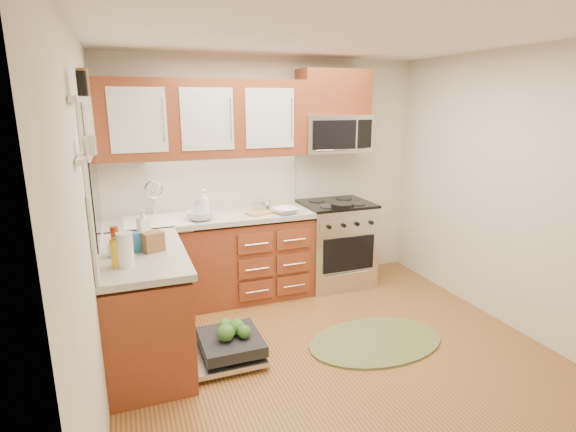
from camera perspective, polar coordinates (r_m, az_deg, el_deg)
name	(u,v)px	position (r m, az deg, el deg)	size (l,w,h in m)	color
floor	(337,357)	(3.89, 6.30, -17.36)	(3.50, 3.50, 0.00)	brown
ceiling	(347,32)	(3.34, 7.55, 22.15)	(3.50, 3.50, 0.00)	white
wall_back	(269,175)	(4.99, -2.42, 5.24)	(3.50, 0.04, 2.50)	beige
wall_front	(544,305)	(2.10, 29.72, -9.77)	(3.50, 0.04, 2.50)	beige
wall_left	(90,233)	(3.04, -23.85, -1.94)	(0.04, 3.50, 2.50)	beige
wall_right	(518,193)	(4.48, 27.20, 2.60)	(0.04, 3.50, 2.50)	beige
base_cabinet_back	(213,262)	(4.74, -9.55, -5.77)	(2.05, 0.60, 0.85)	#632A16
base_cabinet_left	(145,311)	(3.82, -17.65, -11.40)	(0.60, 1.25, 0.85)	#632A16
countertop_back	(211,218)	(4.59, -9.77, -0.23)	(2.07, 0.64, 0.05)	#B8B5A8
countertop_left	(142,254)	(3.64, -18.06, -4.62)	(0.64, 1.27, 0.05)	#B8B5A8
backsplash_back	(204,183)	(4.81, -10.61, 4.18)	(2.05, 0.02, 0.57)	beige
backsplash_left	(96,219)	(3.56, -23.18, -0.30)	(0.02, 1.25, 0.57)	beige
upper_cabinets	(204,119)	(4.58, -10.63, 12.06)	(2.05, 0.35, 0.75)	#632A16
cabinet_over_mw	(333,92)	(5.03, 5.78, 15.37)	(0.76, 0.35, 0.47)	#632A16
range	(335,243)	(5.14, 6.03, -3.45)	(0.76, 0.64, 0.95)	silver
microwave	(333,133)	(5.01, 5.78, 10.40)	(0.76, 0.38, 0.40)	silver
sink	(158,233)	(4.54, -16.19, -2.10)	(0.62, 0.50, 0.26)	white
dishwasher	(226,348)	(3.83, -7.87, -16.21)	(0.70, 0.60, 0.20)	silver
window	(91,173)	(3.47, -23.74, 5.04)	(0.03, 1.05, 1.05)	white
window_blind	(90,125)	(3.44, -23.88, 10.50)	(0.02, 0.96, 0.40)	white
shelf_upper	(76,99)	(2.59, -25.35, 13.25)	(0.04, 0.40, 0.03)	white
shelf_lower	(82,158)	(2.61, -24.64, 6.68)	(0.04, 0.40, 0.03)	white
rug	(376,341)	(4.14, 11.08, -15.32)	(1.23, 0.80, 0.02)	olive
skillet	(342,205)	(4.78, 6.90, 1.35)	(0.24, 0.24, 0.05)	black
stock_pot	(262,205)	(4.73, -3.26, 1.36)	(0.18, 0.18, 0.11)	silver
cutting_board	(260,213)	(4.59, -3.60, 0.40)	(0.26, 0.17, 0.02)	#9F7A48
canister	(200,208)	(4.55, -11.06, 0.99)	(0.10, 0.10, 0.17)	silver
paper_towel_roll	(125,250)	(3.30, -19.98, -4.05)	(0.11, 0.11, 0.24)	white
mustard_bottle	(116,253)	(3.31, -21.05, -4.45)	(0.06, 0.06, 0.20)	gold
red_bottle	(115,241)	(3.57, -21.08, -3.00)	(0.06, 0.06, 0.22)	#AB2E0E
wooden_box	(153,242)	(3.58, -16.77, -3.15)	(0.15, 0.11, 0.15)	brown
blue_carton	(134,243)	(3.60, -18.95, -3.22)	(0.09, 0.06, 0.15)	teal
bowl_a	(286,211)	(4.59, -0.29, 0.69)	(0.24, 0.24, 0.06)	#999999
bowl_b	(200,215)	(4.42, -11.06, 0.07)	(0.28, 0.28, 0.09)	#999999
cup	(261,203)	(4.91, -3.49, 1.72)	(0.11, 0.11, 0.09)	#999999
soap_bottle_a	(204,204)	(4.45, -10.60, 1.50)	(0.11, 0.11, 0.29)	#999999
soap_bottle_b	(143,221)	(4.11, -17.90, -0.62)	(0.09, 0.09, 0.20)	#999999
soap_bottle_c	(116,245)	(3.56, -20.98, -3.48)	(0.13, 0.13, 0.17)	#999999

